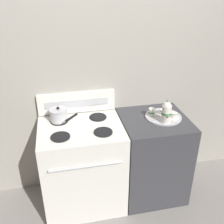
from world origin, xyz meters
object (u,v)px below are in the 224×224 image
stove (83,165)px  saucepan (59,115)px  serving_tray (163,117)px  teapot (166,112)px  teacup_left (163,112)px  teacup_right (174,115)px  creamer_jug (152,112)px

stove → saucepan: size_ratio=3.49×
stove → serving_tray: serving_tray is taller
stove → teapot: size_ratio=3.99×
serving_tray → teapot: 0.16m
teacup_left → teacup_right: 0.12m
saucepan → teacup_left: 1.00m
stove → saucepan: 0.56m
teacup_right → stove: bearing=177.4°
teacup_right → serving_tray: bearing=146.4°
serving_tray → teapot: teapot is taller
creamer_jug → saucepan: bearing=174.4°
teapot → stove: bearing=172.5°
stove → saucepan: (-0.18, 0.14, 0.52)m
creamer_jug → serving_tray: bearing=-20.0°
teacup_left → teacup_right: size_ratio=1.00×
saucepan → teapot: teapot is taller
stove → teapot: teapot is taller
serving_tray → teacup_left: 0.05m
saucepan → creamer_jug: (0.88, -0.09, -0.02)m
teapot → teacup_left: (0.03, 0.15, -0.08)m
saucepan → serving_tray: size_ratio=0.73×
stove → saucepan: bearing=142.6°
teacup_left → creamer_jug: 0.11m
stove → serving_tray: bearing=1.0°
teapot → creamer_jug: size_ratio=3.07×
serving_tray → teacup_left: bearing=80.6°
saucepan → stove: bearing=-37.4°
serving_tray → teapot: (-0.03, -0.12, 0.11)m
teacup_left → creamer_jug: size_ratio=1.38×
serving_tray → creamer_jug: 0.12m
stove → saucepan: saucepan is taller
teapot → teacup_right: teapot is taller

